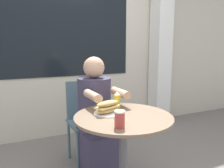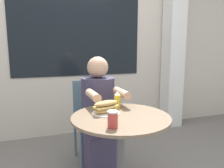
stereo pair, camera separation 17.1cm
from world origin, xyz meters
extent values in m
cube|color=beige|center=(0.00, 1.69, 1.40)|extent=(8.00, 0.08, 2.80)
cube|color=black|center=(0.00, 1.64, 1.58)|extent=(1.77, 0.01, 1.48)
cube|color=silver|center=(1.43, 1.50, 1.20)|extent=(0.26, 0.26, 2.40)
cylinder|color=brown|center=(0.00, 0.00, 0.74)|extent=(0.71, 0.71, 0.02)
cylinder|color=#515156|center=(0.00, 0.00, 0.37)|extent=(0.06, 0.06, 0.71)
cube|color=slate|center=(-0.02, 0.78, 0.44)|extent=(0.39, 0.39, 0.02)
cube|color=slate|center=(-0.02, 0.96, 0.66)|extent=(0.35, 0.04, 0.42)
cylinder|color=slate|center=(0.15, 0.62, 0.21)|extent=(0.03, 0.03, 0.43)
cylinder|color=slate|center=(-0.18, 0.61, 0.21)|extent=(0.03, 0.03, 0.43)
cylinder|color=slate|center=(0.14, 0.95, 0.21)|extent=(0.03, 0.03, 0.43)
cylinder|color=slate|center=(-0.19, 0.94, 0.21)|extent=(0.03, 0.03, 0.43)
cube|color=#38334C|center=(-0.02, 0.50, 0.23)|extent=(0.31, 0.40, 0.45)
cylinder|color=#38334C|center=(-0.02, 0.56, 0.70)|extent=(0.31, 0.31, 0.50)
sphere|color=tan|center=(-0.02, 0.56, 1.05)|extent=(0.20, 0.20, 0.20)
cylinder|color=tan|center=(0.12, 0.28, 0.85)|extent=(0.08, 0.25, 0.07)
cylinder|color=tan|center=(-0.13, 0.28, 0.85)|extent=(0.08, 0.25, 0.07)
cylinder|color=white|center=(-0.08, 0.09, 0.75)|extent=(0.21, 0.21, 0.01)
ellipsoid|color=tan|center=(-0.08, 0.09, 0.78)|extent=(0.21, 0.13, 0.04)
cube|color=#D6BC66|center=(-0.08, 0.09, 0.80)|extent=(0.20, 0.13, 0.01)
ellipsoid|color=tan|center=(-0.08, 0.09, 0.83)|extent=(0.21, 0.13, 0.04)
cylinder|color=#B73D38|center=(-0.13, -0.20, 0.80)|extent=(0.06, 0.06, 0.10)
cylinder|color=white|center=(-0.13, -0.20, 0.85)|extent=(0.07, 0.07, 0.01)
cylinder|color=gold|center=(0.04, 0.19, 0.80)|extent=(0.05, 0.05, 0.11)
cone|color=white|center=(0.04, 0.19, 0.88)|extent=(0.05, 0.05, 0.03)
camera|label=1|loc=(-0.70, -1.34, 1.24)|focal=35.00mm
camera|label=2|loc=(-0.54, -1.40, 1.24)|focal=35.00mm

